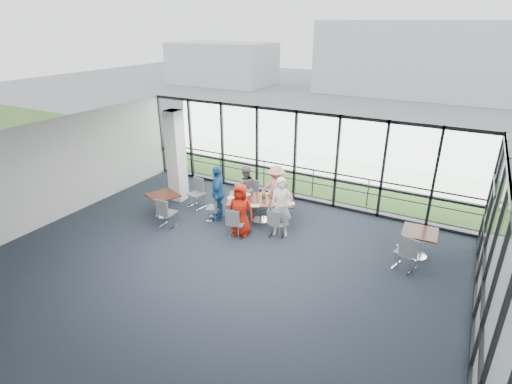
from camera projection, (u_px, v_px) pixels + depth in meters
The scene contains 44 objects.
floor at pixel (216, 267), 10.41m from camera, with size 12.00×10.00×0.02m, color #202731.
ceiling at pixel (210, 149), 9.15m from camera, with size 12.00×10.00×0.04m, color silver.
wall_left at pixel (54, 171), 12.43m from camera, with size 0.10×10.00×3.20m, color silver.
wall_front at pixel (17, 345), 5.75m from camera, with size 12.00×0.10×3.20m, color silver.
curtain_wall_back at pixel (295, 156), 13.81m from camera, with size 12.00×0.10×3.20m, color white.
curtain_wall_right at pixel (491, 282), 7.13m from camera, with size 0.10×10.00×3.20m, color white.
exit_door at pixel (487, 224), 10.37m from camera, with size 0.12×1.60×2.10m, color black.
structural_column at pixel (176, 156), 13.79m from camera, with size 0.50×0.50×3.20m, color white.
apron at pixel (337, 160), 18.48m from camera, with size 80.00×70.00×0.02m, color gray.
grass_strip at pixel (322, 173), 16.86m from camera, with size 80.00×5.00×0.01m, color #3B5F27.
hangar_main at pixel (469, 59), 33.27m from camera, with size 24.00×10.00×6.00m, color silver.
hangar_aux at pixel (222, 64), 40.15m from camera, with size 10.00×6.00×4.00m, color silver.
guard_rail at pixel (300, 180), 14.73m from camera, with size 0.06×0.06×12.00m, color #2D2D33.
main_table at pixel (261, 202), 12.60m from camera, with size 2.34×1.89×0.75m.
side_table_left at pixel (163, 198), 12.90m from camera, with size 1.15×1.15×0.75m.
side_table_right at pixel (420, 235), 10.65m from camera, with size 0.92×0.92×0.75m.
diner_near_left at pixel (241, 210), 11.70m from camera, with size 0.79×0.51×1.61m, color #AC1A0A.
diner_near_right at pixel (281, 207), 11.64m from camera, with size 0.66×0.48×1.81m, color silver.
diner_far_left at pixel (246, 188), 13.33m from camera, with size 0.75×0.47×1.55m, color slate.
diner_far_right at pixel (276, 188), 13.24m from camera, with size 1.02×0.53×1.58m, color #E28383.
diner_end at pixel (218, 193), 12.64m from camera, with size 1.06×0.58×1.80m, color #1C5490.
chair_main_nl at pixel (237, 223), 11.72m from camera, with size 0.43×0.43×0.89m, color slate, non-canonical shape.
chair_main_nr at pixel (277, 223), 11.75m from camera, with size 0.42×0.42×0.85m, color slate, non-canonical shape.
chair_main_fl at pixel (249, 194), 13.66m from camera, with size 0.44×0.44×0.89m, color slate, non-canonical shape.
chair_main_fr at pixel (275, 195), 13.54m from camera, with size 0.48×0.48×0.98m, color slate, non-canonical shape.
chair_main_end at pixel (213, 208), 12.75m from camera, with size 0.40×0.40×0.82m, color slate, non-canonical shape.
chair_spare_la at pixel (167, 213), 12.28m from camera, with size 0.46×0.46×0.94m, color slate, non-canonical shape.
chair_spare_lb at pixel (196, 194), 13.56m from camera, with size 0.48×0.48×0.99m, color slate, non-canonical shape.
chair_spare_r at pixel (406, 252), 10.13m from camera, with size 0.49×0.49×1.00m, color slate, non-canonical shape.
plate_nl at pixel (242, 203), 12.25m from camera, with size 0.26×0.26×0.01m, color white.
plate_nr at pixel (278, 204), 12.16m from camera, with size 0.28×0.28×0.01m, color white.
plate_fl at pixel (247, 194), 12.87m from camera, with size 0.26×0.26×0.01m, color white.
plate_fr at pixel (277, 195), 12.83m from camera, with size 0.25×0.25×0.01m, color white.
plate_end at pixel (232, 198), 12.61m from camera, with size 0.28×0.28×0.01m, color white.
tumbler_a at pixel (252, 199), 12.35m from camera, with size 0.07×0.07×0.14m, color white.
tumbler_b at pixel (271, 200), 12.29m from camera, with size 0.07×0.07×0.13m, color white.
tumbler_c at pixel (265, 193), 12.82m from camera, with size 0.06×0.06×0.13m, color white.
tumbler_d at pixel (239, 198), 12.46m from camera, with size 0.07×0.07×0.14m, color white.
menu_a at pixel (254, 206), 12.10m from camera, with size 0.32×0.22×0.00m, color silver.
menu_b at pixel (289, 203), 12.24m from camera, with size 0.32×0.22×0.00m, color silver.
menu_c at pixel (265, 194), 12.91m from camera, with size 0.28×0.19×0.00m, color silver.
condiment_caddy at pixel (264, 197), 12.63m from camera, with size 0.10×0.07×0.04m, color black.
ketchup_bottle at pixel (263, 196), 12.56m from camera, with size 0.06×0.06×0.18m, color #99210B.
green_bottle at pixel (265, 196), 12.52m from camera, with size 0.05×0.05×0.20m, color #146E1D.
Camera 1 is at (5.14, -7.22, 5.89)m, focal length 28.00 mm.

